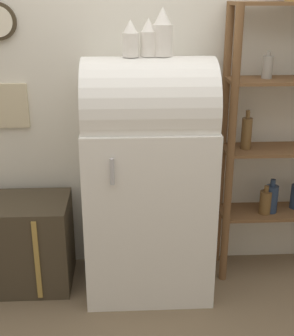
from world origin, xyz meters
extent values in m
plane|color=#7A664C|center=(0.00, 0.00, 0.00)|extent=(12.00, 12.00, 0.00)
cube|color=silver|center=(0.00, 0.58, 1.35)|extent=(7.00, 0.05, 2.70)
cube|color=white|center=(0.00, 0.25, 0.55)|extent=(0.77, 0.61, 1.10)
cylinder|color=white|center=(0.00, 0.25, 1.20)|extent=(0.75, 0.58, 0.58)
cylinder|color=#B7B7BC|center=(-0.21, -0.08, 0.92)|extent=(0.02, 0.02, 0.15)
cube|color=#423828|center=(-0.90, 0.29, 0.29)|extent=(0.79, 0.44, 0.59)
cube|color=#AD8942|center=(-0.69, 0.07, 0.29)|extent=(0.03, 0.01, 0.53)
cylinder|color=brown|center=(0.51, 0.26, 0.89)|extent=(0.05, 0.05, 1.77)
cylinder|color=brown|center=(0.51, 0.51, 0.89)|extent=(0.05, 0.05, 1.77)
cube|color=brown|center=(0.85, 0.38, 0.43)|extent=(0.72, 0.27, 0.02)
cube|color=brown|center=(0.85, 0.38, 0.88)|extent=(0.72, 0.27, 0.02)
cube|color=brown|center=(0.85, 0.38, 1.32)|extent=(0.72, 0.27, 0.02)
cylinder|color=brown|center=(0.78, 0.35, 0.52)|extent=(0.08, 0.08, 0.16)
cylinder|color=brown|center=(0.78, 0.35, 0.62)|extent=(0.03, 0.03, 0.04)
cylinder|color=brown|center=(0.63, 0.38, 0.99)|extent=(0.07, 0.07, 0.20)
cylinder|color=brown|center=(0.63, 0.38, 1.11)|extent=(0.03, 0.03, 0.05)
cylinder|color=#23334C|center=(0.83, 0.37, 0.54)|extent=(0.08, 0.08, 0.19)
cylinder|color=#23334C|center=(0.83, 0.37, 0.65)|extent=(0.03, 0.03, 0.05)
cylinder|color=#9E998E|center=(0.73, 0.41, 1.40)|extent=(0.07, 0.07, 0.13)
cylinder|color=#9E998E|center=(0.73, 0.41, 1.48)|extent=(0.03, 0.03, 0.03)
cylinder|color=white|center=(-0.10, 0.23, 1.55)|extent=(0.09, 0.09, 0.13)
cone|color=white|center=(-0.10, 0.23, 1.65)|extent=(0.08, 0.08, 0.07)
cylinder|color=white|center=(0.00, 0.25, 1.55)|extent=(0.09, 0.09, 0.13)
cone|color=white|center=(0.00, 0.25, 1.66)|extent=(0.07, 0.07, 0.07)
cylinder|color=white|center=(0.08, 0.26, 1.57)|extent=(0.11, 0.11, 0.17)
cone|color=white|center=(0.08, 0.26, 1.70)|extent=(0.10, 0.10, 0.09)
camera|label=1|loc=(-0.14, -2.42, 1.82)|focal=50.00mm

